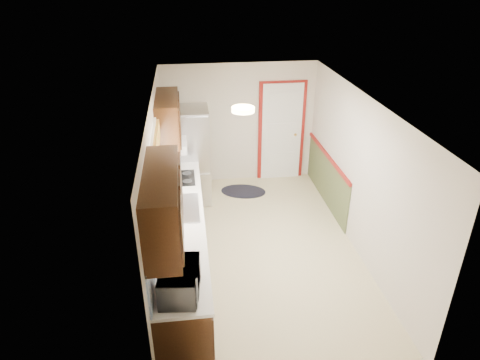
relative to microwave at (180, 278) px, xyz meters
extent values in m
cube|color=beige|center=(1.20, 1.95, -1.14)|extent=(3.20, 5.20, 0.12)
cube|color=white|center=(1.20, 1.95, 1.26)|extent=(3.20, 5.20, 0.12)
cube|color=beige|center=(1.20, 4.45, 0.06)|extent=(3.20, 0.10, 2.40)
cube|color=beige|center=(1.20, -0.55, 0.06)|extent=(3.20, 0.10, 2.40)
cube|color=beige|center=(-0.30, 1.95, 0.06)|extent=(0.10, 5.20, 2.40)
cube|color=beige|center=(2.70, 1.95, 0.06)|extent=(0.10, 5.20, 2.40)
cube|color=#331A0B|center=(0.00, 1.65, -0.69)|extent=(0.60, 4.00, 0.90)
cube|color=white|center=(0.01, 1.65, -0.22)|extent=(0.63, 4.00, 0.04)
cube|color=#5F9BE8|center=(-0.29, 1.65, 0.08)|extent=(0.02, 4.00, 0.55)
cube|color=#331A0B|center=(-0.12, 0.35, 0.69)|extent=(0.35, 1.40, 0.75)
cube|color=#331A0B|center=(-0.12, 3.05, 0.69)|extent=(0.35, 1.20, 0.75)
cube|color=white|center=(-0.29, 1.75, 0.48)|extent=(0.02, 1.00, 0.90)
cube|color=#C45B24|center=(-0.24, 1.75, 0.83)|extent=(0.05, 1.12, 0.24)
cube|color=#B7B7BC|center=(0.01, 1.75, -0.19)|extent=(0.52, 0.82, 0.02)
cube|color=white|center=(-0.07, 3.10, 0.24)|extent=(0.45, 0.60, 0.15)
cube|color=maroon|center=(2.05, 4.42, -0.14)|extent=(0.94, 0.05, 2.08)
cube|color=white|center=(2.05, 4.39, -0.14)|extent=(0.80, 0.04, 2.00)
cube|color=#49542F|center=(2.69, 3.30, -0.69)|extent=(0.02, 2.30, 0.90)
cube|color=maroon|center=(2.67, 3.30, -0.22)|extent=(0.04, 2.30, 0.06)
cylinder|color=#FFD88C|center=(0.90, 1.75, 1.22)|extent=(0.30, 0.30, 0.06)
imported|color=white|center=(0.00, 0.00, 0.00)|extent=(0.38, 0.62, 0.40)
cube|color=#B7B7BC|center=(0.18, 3.70, -0.24)|extent=(0.75, 0.70, 1.79)
cylinder|color=black|center=(-0.07, 3.31, -0.33)|extent=(0.02, 0.02, 1.25)
ellipsoid|color=black|center=(1.20, 3.85, -1.13)|extent=(1.00, 0.78, 0.01)
cube|color=black|center=(0.01, 2.70, -0.19)|extent=(0.47, 0.56, 0.02)
camera|label=1|loc=(0.17, -3.52, 2.91)|focal=32.00mm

